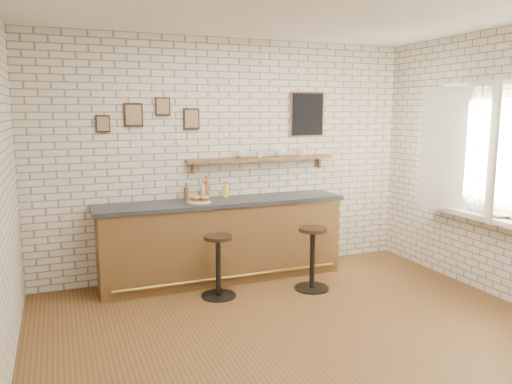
# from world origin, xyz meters

# --- Properties ---
(ground) EXTENTS (5.00, 5.00, 0.00)m
(ground) POSITION_xyz_m (0.00, 0.00, 0.00)
(ground) COLOR brown
(ground) RESTS_ON ground
(bar_counter) EXTENTS (3.10, 0.65, 1.01)m
(bar_counter) POSITION_xyz_m (-0.20, 1.70, 0.51)
(bar_counter) COLOR brown
(bar_counter) RESTS_ON ground
(sandwich_plate) EXTENTS (0.28, 0.28, 0.01)m
(sandwich_plate) POSITION_xyz_m (-0.51, 1.64, 1.02)
(sandwich_plate) COLOR white
(sandwich_plate) RESTS_ON bar_counter
(ciabatta_sandwich) EXTENTS (0.22, 0.15, 0.07)m
(ciabatta_sandwich) POSITION_xyz_m (-0.50, 1.64, 1.06)
(ciabatta_sandwich) COLOR tan
(ciabatta_sandwich) RESTS_ON sandwich_plate
(potato_chips) EXTENTS (0.26, 0.19, 0.00)m
(potato_chips) POSITION_xyz_m (-0.53, 1.63, 1.02)
(potato_chips) COLOR gold
(potato_chips) RESTS_ON sandwich_plate
(bitters_bottle_brown) EXTENTS (0.06, 0.06, 0.21)m
(bitters_bottle_brown) POSITION_xyz_m (-0.61, 1.89, 1.09)
(bitters_bottle_brown) COLOR brown
(bitters_bottle_brown) RESTS_ON bar_counter
(bitters_bottle_white) EXTENTS (0.06, 0.06, 0.23)m
(bitters_bottle_white) POSITION_xyz_m (-0.39, 1.89, 1.10)
(bitters_bottle_white) COLOR beige
(bitters_bottle_white) RESTS_ON bar_counter
(bitters_bottle_amber) EXTENTS (0.07, 0.07, 0.28)m
(bitters_bottle_amber) POSITION_xyz_m (-0.35, 1.89, 1.12)
(bitters_bottle_amber) COLOR #AC4E1B
(bitters_bottle_amber) RESTS_ON bar_counter
(condiment_bottle_yellow) EXTENTS (0.06, 0.06, 0.19)m
(condiment_bottle_yellow) POSITION_xyz_m (-0.10, 1.89, 1.09)
(condiment_bottle_yellow) COLOR yellow
(condiment_bottle_yellow) RESTS_ON bar_counter
(bar_stool_left) EXTENTS (0.41, 0.41, 0.71)m
(bar_stool_left) POSITION_xyz_m (-0.44, 1.13, 0.38)
(bar_stool_left) COLOR black
(bar_stool_left) RESTS_ON ground
(bar_stool_right) EXTENTS (0.41, 0.41, 0.75)m
(bar_stool_right) POSITION_xyz_m (0.66, 0.95, 0.40)
(bar_stool_right) COLOR black
(bar_stool_right) RESTS_ON ground
(wall_shelf) EXTENTS (2.00, 0.18, 0.18)m
(wall_shelf) POSITION_xyz_m (0.40, 1.90, 1.48)
(wall_shelf) COLOR brown
(wall_shelf) RESTS_ON ground
(shelf_cup_a) EXTENTS (0.17, 0.17, 0.10)m
(shelf_cup_a) POSITION_xyz_m (0.13, 1.90, 1.55)
(shelf_cup_a) COLOR white
(shelf_cup_a) RESTS_ON wall_shelf
(shelf_cup_b) EXTENTS (0.13, 0.13, 0.09)m
(shelf_cup_b) POSITION_xyz_m (0.38, 1.90, 1.54)
(shelf_cup_b) COLOR white
(shelf_cup_b) RESTS_ON wall_shelf
(shelf_cup_c) EXTENTS (0.17, 0.17, 0.11)m
(shelf_cup_c) POSITION_xyz_m (0.67, 1.90, 1.55)
(shelf_cup_c) COLOR white
(shelf_cup_c) RESTS_ON wall_shelf
(shelf_cup_d) EXTENTS (0.14, 0.14, 0.10)m
(shelf_cup_d) POSITION_xyz_m (1.00, 1.90, 1.55)
(shelf_cup_d) COLOR white
(shelf_cup_d) RESTS_ON wall_shelf
(back_wall_decor) EXTENTS (2.96, 0.02, 0.56)m
(back_wall_decor) POSITION_xyz_m (0.23, 1.98, 2.05)
(back_wall_decor) COLOR black
(back_wall_decor) RESTS_ON ground
(window_sill) EXTENTS (0.20, 1.35, 0.06)m
(window_sill) POSITION_xyz_m (2.40, 0.30, 0.90)
(window_sill) COLOR white
(window_sill) RESTS_ON ground
(casement_window) EXTENTS (0.40, 1.30, 1.56)m
(casement_window) POSITION_xyz_m (2.36, 0.30, 1.65)
(casement_window) COLOR white
(casement_window) RESTS_ON ground
(book_lower) EXTENTS (0.16, 0.21, 0.02)m
(book_lower) POSITION_xyz_m (2.38, 0.03, 0.94)
(book_lower) COLOR tan
(book_lower) RESTS_ON window_sill
(book_upper) EXTENTS (0.22, 0.27, 0.02)m
(book_upper) POSITION_xyz_m (2.38, -0.01, 0.96)
(book_upper) COLOR tan
(book_upper) RESTS_ON book_lower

